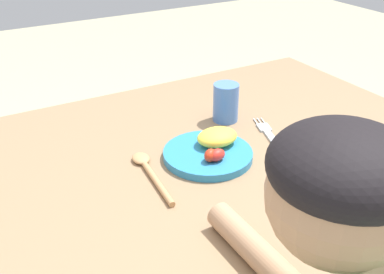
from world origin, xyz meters
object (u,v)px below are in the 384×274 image
Objects in this scene: fork at (271,138)px; spoon at (149,170)px; plate at (211,150)px; drinking_cup at (226,102)px.

spoon is at bearing 106.93° from fork.
drinking_cup is at bearing 46.87° from plate.
plate is 0.15m from spoon.
spoon is 0.32m from drinking_cup.
spoon is at bearing -154.83° from drinking_cup.
drinking_cup is at bearing 34.22° from fork.
plate is 0.94× the size of spoon.
plate is at bearing -133.13° from drinking_cup.
drinking_cup reaches higher than spoon.
spoon is at bearing 176.72° from plate.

